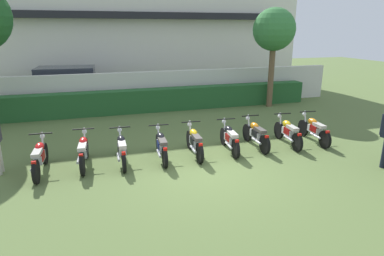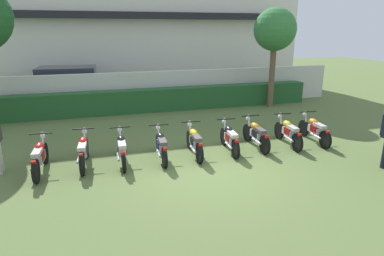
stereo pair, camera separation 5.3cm
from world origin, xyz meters
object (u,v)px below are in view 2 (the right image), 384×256
object	(u,v)px
motorcycle_in_row_5	(230,138)
motorcycle_in_row_4	(194,142)
motorcycle_in_row_0	(40,157)
motorcycle_in_row_1	(84,151)
parked_car	(71,86)
motorcycle_in_row_6	(256,134)
motorcycle_in_row_8	(314,129)
motorcycle_in_row_3	(161,145)
motorcycle_in_row_2	(122,148)
tree_far_side	(275,31)
motorcycle_in_row_7	(288,132)

from	to	relation	value
motorcycle_in_row_5	motorcycle_in_row_4	bearing A→B (deg)	97.01
motorcycle_in_row_0	motorcycle_in_row_1	bearing A→B (deg)	-80.50
parked_car	motorcycle_in_row_6	xyz separation A→B (m)	(5.89, -8.36, -0.49)
motorcycle_in_row_6	motorcycle_in_row_8	size ratio (longest dim) A/B	0.97
motorcycle_in_row_3	motorcycle_in_row_8	xyz separation A→B (m)	(5.24, 0.04, 0.00)
motorcycle_in_row_0	motorcycle_in_row_2	bearing A→B (deg)	-85.82
tree_far_side	motorcycle_in_row_6	size ratio (longest dim) A/B	2.50
parked_car	motorcycle_in_row_2	world-z (taller)	parked_car
motorcycle_in_row_1	parked_car	bearing A→B (deg)	8.55
tree_far_side	motorcycle_in_row_8	xyz separation A→B (m)	(-1.31, -5.23, -3.15)
motorcycle_in_row_0	motorcycle_in_row_8	xyz separation A→B (m)	(8.49, 0.03, -0.01)
tree_far_side	motorcycle_in_row_8	bearing A→B (deg)	-104.10
motorcycle_in_row_0	motorcycle_in_row_4	distance (m)	4.27
motorcycle_in_row_3	motorcycle_in_row_5	xyz separation A→B (m)	(2.16, 0.04, 0.00)
motorcycle_in_row_2	motorcycle_in_row_6	distance (m)	4.25
parked_car	motorcycle_in_row_6	distance (m)	10.24
motorcycle_in_row_2	motorcycle_in_row_3	bearing A→B (deg)	-91.69
tree_far_side	motorcycle_in_row_8	distance (m)	6.24
motorcycle_in_row_4	motorcycle_in_row_5	bearing A→B (deg)	-85.65
tree_far_side	motorcycle_in_row_3	size ratio (longest dim) A/B	2.59
motorcycle_in_row_6	motorcycle_in_row_4	bearing A→B (deg)	95.07
parked_car	motorcycle_in_row_6	size ratio (longest dim) A/B	2.49
tree_far_side	motorcycle_in_row_3	xyz separation A→B (m)	(-6.55, -5.27, -3.15)
motorcycle_in_row_6	motorcycle_in_row_5	bearing A→B (deg)	97.74
motorcycle_in_row_2	tree_far_side	bearing A→B (deg)	-54.16
parked_car	motorcycle_in_row_8	world-z (taller)	parked_car
motorcycle_in_row_0	motorcycle_in_row_6	xyz separation A→B (m)	(6.37, 0.13, -0.01)
motorcycle_in_row_4	motorcycle_in_row_8	world-z (taller)	motorcycle_in_row_4
motorcycle_in_row_6	motorcycle_in_row_7	xyz separation A→B (m)	(1.12, -0.09, -0.00)
motorcycle_in_row_7	motorcycle_in_row_0	bearing A→B (deg)	96.39
motorcycle_in_row_0	parked_car	bearing A→B (deg)	-0.43
motorcycle_in_row_1	motorcycle_in_row_8	world-z (taller)	motorcycle_in_row_1
parked_car	motorcycle_in_row_1	world-z (taller)	parked_car
motorcycle_in_row_2	motorcycle_in_row_8	bearing A→B (deg)	-88.51
motorcycle_in_row_5	parked_car	bearing A→B (deg)	36.04
motorcycle_in_row_3	motorcycle_in_row_8	size ratio (longest dim) A/B	0.94
motorcycle_in_row_1	motorcycle_in_row_5	xyz separation A→B (m)	(4.31, -0.11, -0.01)
motorcycle_in_row_4	parked_car	bearing A→B (deg)	27.17
parked_car	motorcycle_in_row_2	bearing A→B (deg)	-74.83
motorcycle_in_row_0	motorcycle_in_row_1	distance (m)	1.11
motorcycle_in_row_0	motorcycle_in_row_3	world-z (taller)	motorcycle_in_row_0
motorcycle_in_row_3	motorcycle_in_row_7	bearing A→B (deg)	-86.00
motorcycle_in_row_3	motorcycle_in_row_5	size ratio (longest dim) A/B	1.00
motorcycle_in_row_0	motorcycle_in_row_8	size ratio (longest dim) A/B	1.00
motorcycle_in_row_0	motorcycle_in_row_8	distance (m)	8.49
tree_far_side	motorcycle_in_row_8	world-z (taller)	tree_far_side
motorcycle_in_row_6	motorcycle_in_row_0	bearing A→B (deg)	92.73
motorcycle_in_row_3	parked_car	bearing A→B (deg)	21.36
motorcycle_in_row_2	motorcycle_in_row_4	size ratio (longest dim) A/B	1.02
motorcycle_in_row_1	motorcycle_in_row_7	xyz separation A→B (m)	(6.39, -0.09, -0.01)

